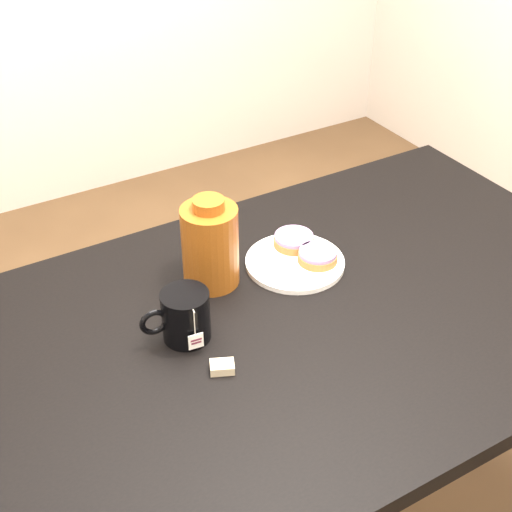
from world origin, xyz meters
name	(u,v)px	position (x,y,z in m)	size (l,w,h in m)	color
table	(317,335)	(0.00, 0.00, 0.67)	(1.40, 0.90, 0.75)	black
plate	(295,262)	(0.04, 0.15, 0.76)	(0.22, 0.22, 0.02)	white
bagel_back	(294,240)	(0.07, 0.20, 0.78)	(0.10, 0.10, 0.03)	brown
bagel_front	(318,256)	(0.08, 0.12, 0.78)	(0.10, 0.10, 0.03)	brown
mug	(185,316)	(-0.28, 0.05, 0.80)	(0.14, 0.11, 0.11)	black
teabag_pouch	(222,367)	(-0.26, -0.07, 0.76)	(0.04, 0.03, 0.02)	#C6B793
bagel_package	(210,245)	(-0.15, 0.19, 0.84)	(0.14, 0.14, 0.21)	#642D0D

